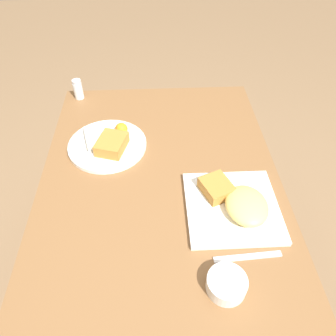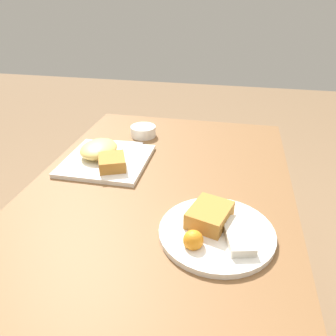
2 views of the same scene
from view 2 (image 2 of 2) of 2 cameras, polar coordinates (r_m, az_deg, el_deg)
dining_table at (r=0.99m, az=-1.34°, el=-7.74°), size 1.07×0.74×0.76m
plate_square_near at (r=1.07m, az=-11.02°, el=2.03°), size 0.26×0.26×0.06m
plate_oval_far at (r=0.76m, az=8.25°, el=-10.45°), size 0.26×0.26×0.05m
sauce_ramekin at (r=1.24m, az=-4.33°, el=6.47°), size 0.09×0.09×0.04m
butter_knife at (r=1.20m, az=-8.44°, el=4.50°), size 0.03×0.17×0.00m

